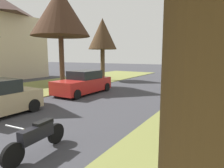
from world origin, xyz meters
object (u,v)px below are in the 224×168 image
street_tree_left_mid_b (60,12)px  parked_sedan_red (83,83)px  stop_sign_far (194,62)px  parked_motorcycle (37,136)px  street_tree_left_far (102,35)px

street_tree_left_mid_b → parked_sedan_red: 6.12m
stop_sign_far → parked_motorcycle: bearing=-103.2°
parked_motorcycle → street_tree_left_mid_b: bearing=131.9°
street_tree_left_far → parked_motorcycle: 16.59m
stop_sign_far → street_tree_left_far: bearing=155.4°
stop_sign_far → street_tree_left_mid_b: 10.51m
street_tree_left_mid_b → parked_sedan_red: street_tree_left_mid_b is taller
parked_sedan_red → parked_motorcycle: parked_sedan_red is taller
parked_sedan_red → stop_sign_far: bearing=20.7°
street_tree_left_mid_b → parked_sedan_red: (3.05, -1.04, -5.20)m
street_tree_left_mid_b → street_tree_left_far: bearing=90.3°
street_tree_left_mid_b → street_tree_left_far: size_ratio=1.21×
stop_sign_far → parked_sedan_red: bearing=-159.3°
street_tree_left_mid_b → parked_motorcycle: 12.37m
parked_motorcycle → parked_sedan_red: bearing=121.2°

